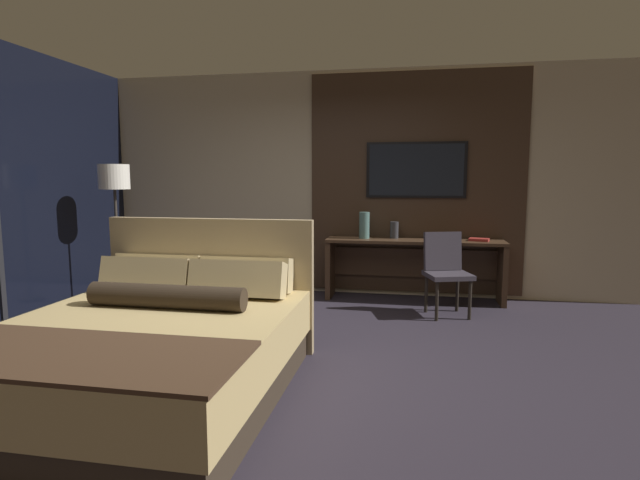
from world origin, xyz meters
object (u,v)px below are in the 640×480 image
Objects in this scene: vase_tall at (364,225)px; book at (479,240)px; bed at (154,346)px; desk_chair at (445,266)px; tv at (416,170)px; floor_lamp at (115,188)px; vase_short at (394,230)px; desk at (414,258)px.

vase_tall reaches higher than book.
desk_chair is at bearing 49.87° from bed.
bed is 6.77× the size of vase_tall.
tv is 0.92m from vase_tall.
floor_lamp is (-3.70, -0.30, 0.83)m from desk_chair.
desk is at bearing -12.05° from vase_short.
bed is 3.86m from tv.
bed is 3.51m from desk.
desk is 1.29× the size of floor_lamp.
bed is 1.80× the size of tv.
desk is at bearing 14.98° from floor_lamp.
desk is 1.07m from tv.
book is at bearing -0.11° from vase_tall.
vase_short is (-0.58, 0.65, 0.31)m from desk_chair.
bed is at bearing -52.72° from floor_lamp.
book reaches higher than desk.
desk is 0.41m from vase_short.
vase_tall is (-0.60, -0.20, -0.67)m from tv.
desk_chair is 2.78× the size of vase_tall.
vase_short reaches higher than book.
book is at bearing -4.61° from vase_short.
bed reaches higher than vase_short.
desk is at bearing 177.87° from book.
desk_chair reaches higher than desk.
book is at bearing 50.70° from bed.
vase_short is 0.81× the size of book.
desk_chair is 0.55× the size of floor_lamp.
desk_chair reaches higher than book.
bed is 3.93m from book.
tv reaches higher than vase_short.
desk_chair is at bearing -60.86° from desk.
vase_short reaches higher than desk_chair.
bed reaches higher than book.
bed is at bearing -147.58° from desk_chair.
vase_tall is at bearing 17.58° from floor_lamp.
book is at bearing 37.05° from desk_chair.
floor_lamp reaches higher than bed.
vase_short is (1.49, 3.10, 0.51)m from bed.
desk is 2.36× the size of desk_chair.
bed is at bearing -119.55° from desk.
book is at bearing -2.13° from desk.
floor_lamp is at bearing 127.28° from bed.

